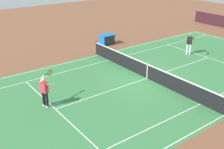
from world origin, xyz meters
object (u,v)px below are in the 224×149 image
at_px(tennis_player_near, 45,90).
at_px(tennis_net, 147,71).
at_px(equipment_cart_tarped, 107,39).
at_px(tennis_ball, 189,90).
at_px(tennis_player_far, 189,43).

bearing_deg(tennis_player_near, tennis_net, 174.95).
bearing_deg(equipment_cart_tarped, tennis_ball, 81.56).
bearing_deg(tennis_net, tennis_player_far, -165.99).
distance_m(tennis_player_near, tennis_ball, 8.11).
relative_size(tennis_player_near, equipment_cart_tarped, 1.36).
xyz_separation_m(tennis_player_far, equipment_cart_tarped, (3.65, -5.97, -0.49)).
distance_m(tennis_player_near, tennis_player_far, 12.53).
height_order(tennis_net, tennis_player_far, tennis_player_far).
bearing_deg(tennis_net, tennis_player_near, -5.05).
bearing_deg(tennis_net, tennis_ball, 104.58).
distance_m(tennis_net, tennis_ball, 2.87).
height_order(tennis_player_near, equipment_cart_tarped, tennis_player_near).
xyz_separation_m(tennis_net, tennis_player_far, (-5.88, -1.47, 0.44)).
relative_size(tennis_player_near, tennis_player_far, 1.00).
bearing_deg(tennis_net, equipment_cart_tarped, -106.66).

